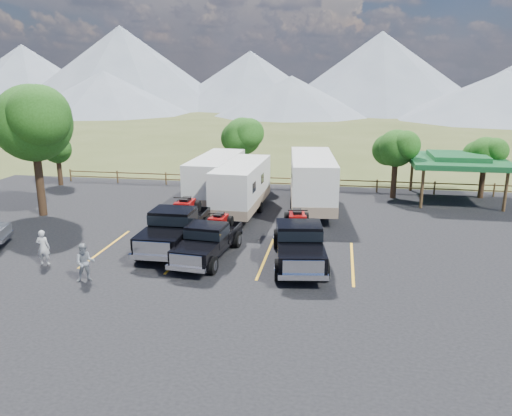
% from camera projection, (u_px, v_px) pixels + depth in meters
% --- Properties ---
extents(ground, '(320.00, 320.00, 0.00)m').
position_uv_depth(ground, '(202.00, 291.00, 19.93)').
color(ground, '#404B1F').
rests_on(ground, ground).
extents(asphalt_lot, '(44.00, 34.00, 0.04)m').
position_uv_depth(asphalt_lot, '(219.00, 263.00, 22.78)').
color(asphalt_lot, black).
rests_on(asphalt_lot, ground).
extents(stall_lines, '(12.12, 5.50, 0.01)m').
position_uv_depth(stall_lines, '(224.00, 255.00, 23.73)').
color(stall_lines, gold).
rests_on(stall_lines, asphalt_lot).
extents(tree_big_nw, '(5.54, 5.18, 7.84)m').
position_uv_depth(tree_big_nw, '(33.00, 123.00, 29.07)').
color(tree_big_nw, black).
rests_on(tree_big_nw, ground).
extents(tree_ne_a, '(3.11, 2.92, 4.76)m').
position_uv_depth(tree_ne_a, '(396.00, 148.00, 33.79)').
color(tree_ne_a, black).
rests_on(tree_ne_a, ground).
extents(tree_ne_b, '(2.77, 2.59, 4.27)m').
position_uv_depth(tree_ne_b, '(485.00, 154.00, 33.87)').
color(tree_ne_b, black).
rests_on(tree_ne_b, ground).
extents(tree_north, '(3.46, 3.24, 5.25)m').
position_uv_depth(tree_north, '(242.00, 136.00, 37.36)').
color(tree_north, black).
rests_on(tree_north, ground).
extents(tree_nw_small, '(2.59, 2.43, 3.85)m').
position_uv_depth(tree_nw_small, '(57.00, 150.00, 37.96)').
color(tree_nw_small, black).
rests_on(tree_nw_small, ground).
extents(rail_fence, '(36.12, 0.12, 1.00)m').
position_uv_depth(rail_fence, '(294.00, 182.00, 37.07)').
color(rail_fence, brown).
rests_on(rail_fence, ground).
extents(pavilion, '(6.20, 6.20, 3.22)m').
position_uv_depth(pavilion, '(457.00, 160.00, 33.31)').
color(pavilion, brown).
rests_on(pavilion, ground).
extents(mountain_range, '(209.00, 71.00, 20.00)m').
position_uv_depth(mountain_range, '(289.00, 76.00, 120.00)').
color(mountain_range, slate).
rests_on(mountain_range, ground).
extents(rig_left, '(2.33, 6.57, 2.19)m').
position_uv_depth(rig_left, '(175.00, 226.00, 24.74)').
color(rig_left, black).
rests_on(rig_left, asphalt_lot).
extents(rig_center, '(2.37, 5.70, 1.86)m').
position_uv_depth(rig_center, '(209.00, 239.00, 23.21)').
color(rig_center, black).
rests_on(rig_center, asphalt_lot).
extents(rig_right, '(2.92, 6.57, 2.12)m').
position_uv_depth(rig_right, '(299.00, 240.00, 22.65)').
color(rig_right, black).
rests_on(rig_right, asphalt_lot).
extents(trailer_left, '(2.55, 9.01, 3.13)m').
position_uv_depth(trailer_left, '(216.00, 179.00, 32.78)').
color(trailer_left, white).
rests_on(trailer_left, asphalt_lot).
extents(trailer_center, '(2.56, 8.93, 3.10)m').
position_uv_depth(trailer_center, '(242.00, 187.00, 30.49)').
color(trailer_center, white).
rests_on(trailer_center, asphalt_lot).
extents(trailer_right, '(3.40, 9.95, 3.44)m').
position_uv_depth(trailer_right, '(312.00, 182.00, 31.12)').
color(trailer_right, white).
rests_on(trailer_right, asphalt_lot).
extents(person_a, '(0.63, 0.45, 1.62)m').
position_uv_depth(person_a, '(43.00, 247.00, 22.37)').
color(person_a, silver).
rests_on(person_a, asphalt_lot).
extents(person_b, '(0.98, 0.90, 1.63)m').
position_uv_depth(person_b, '(85.00, 263.00, 20.55)').
color(person_b, gray).
rests_on(person_b, asphalt_lot).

